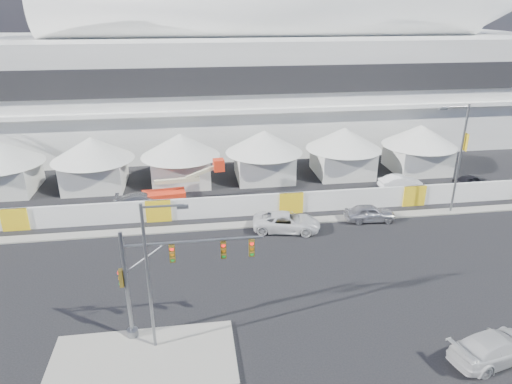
{
  "coord_description": "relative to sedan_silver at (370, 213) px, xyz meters",
  "views": [
    {
      "loc": [
        -2.75,
        -23.11,
        17.92
      ],
      "look_at": [
        2.08,
        10.0,
        4.14
      ],
      "focal_mm": 32.0,
      "sensor_mm": 36.0,
      "label": 1
    }
  ],
  "objects": [
    {
      "name": "sedan_silver",
      "position": [
        0.0,
        0.0,
        0.0
      ],
      "size": [
        2.1,
        4.56,
        1.51
      ],
      "primitive_type": "imported",
      "rotation": [
        0.0,
        0.0,
        1.5
      ],
      "color": "#B2B2B7",
      "rests_on": "ground"
    },
    {
      "name": "tent_row",
      "position": [
        -12.09,
        12.21,
        2.39
      ],
      "size": [
        53.4,
        8.4,
        5.4
      ],
      "color": "silver",
      "rests_on": "ground"
    },
    {
      "name": "traffic_mast",
      "position": [
        -17.55,
        -12.79,
        3.1
      ],
      "size": [
        7.97,
        0.65,
        6.71
      ],
      "color": "slate",
      "rests_on": "median_island"
    },
    {
      "name": "pickup_curb",
      "position": [
        -7.73,
        -0.77,
        0.04
      ],
      "size": [
        3.82,
        6.15,
        1.59
      ],
      "primitive_type": "imported",
      "rotation": [
        0.0,
        0.0,
        1.35
      ],
      "color": "silver",
      "rests_on": "ground"
    },
    {
      "name": "median_island",
      "position": [
        -18.59,
        -14.79,
        -0.68
      ],
      "size": [
        10.0,
        5.0,
        0.15
      ],
      "primitive_type": "cube",
      "color": "gray",
      "rests_on": "ground"
    },
    {
      "name": "hoarding_fence",
      "position": [
        -6.59,
        2.71,
        0.24
      ],
      "size": [
        70.0,
        0.25,
        2.0
      ],
      "primitive_type": "cube",
      "color": "white",
      "rests_on": "ground"
    },
    {
      "name": "lot_car_c",
      "position": [
        -20.28,
        5.81,
        -0.04
      ],
      "size": [
        2.26,
        5.05,
        1.44
      ],
      "primitive_type": "imported",
      "rotation": [
        0.0,
        0.0,
        1.62
      ],
      "color": "#9C9DA1",
      "rests_on": "ground"
    },
    {
      "name": "streetlight_median",
      "position": [
        -17.77,
        -13.83,
        4.39
      ],
      "size": [
        2.41,
        0.24,
        8.71
      ],
      "color": "gray",
      "rests_on": "median_island"
    },
    {
      "name": "ground",
      "position": [
        -12.59,
        -11.79,
        -0.76
      ],
      "size": [
        160.0,
        160.0,
        0.0
      ],
      "primitive_type": "plane",
      "color": "black",
      "rests_on": "ground"
    },
    {
      "name": "lot_car_a",
      "position": [
        6.01,
        6.82,
        -0.02
      ],
      "size": [
        1.63,
        4.49,
        1.47
      ],
      "primitive_type": "imported",
      "rotation": [
        0.0,
        0.0,
        1.59
      ],
      "color": "white",
      "rests_on": "ground"
    },
    {
      "name": "stadium",
      "position": [
        -3.88,
        29.71,
        8.69
      ],
      "size": [
        80.0,
        24.8,
        21.98
      ],
      "color": "silver",
      "rests_on": "ground"
    },
    {
      "name": "lot_car_b",
      "position": [
        13.61,
        6.15,
        -0.07
      ],
      "size": [
        2.1,
        4.23,
        1.38
      ],
      "primitive_type": "imported",
      "rotation": [
        0.0,
        0.0,
        1.69
      ],
      "color": "black",
      "rests_on": "ground"
    },
    {
      "name": "pickup_near",
      "position": [
        0.28,
        -17.41,
        0.02
      ],
      "size": [
        3.38,
        5.74,
        1.56
      ],
      "primitive_type": "imported",
      "rotation": [
        0.0,
        0.0,
        1.8
      ],
      "color": "silver",
      "rests_on": "ground"
    },
    {
      "name": "boom_lift",
      "position": [
        -17.52,
        6.5,
        0.34
      ],
      "size": [
        8.12,
        2.2,
        4.08
      ],
      "rotation": [
        0.0,
        0.0,
        0.1
      ],
      "color": "red",
      "rests_on": "ground"
    },
    {
      "name": "streetlight_curb",
      "position": [
        7.97,
        0.71,
        5.1
      ],
      "size": [
        2.99,
        0.67,
        10.1
      ],
      "color": "slate",
      "rests_on": "ground"
    },
    {
      "name": "far_curb",
      "position": [
        7.41,
        0.71,
        -0.7
      ],
      "size": [
        80.0,
        1.2,
        0.12
      ],
      "primitive_type": "cube",
      "color": "gray",
      "rests_on": "ground"
    }
  ]
}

